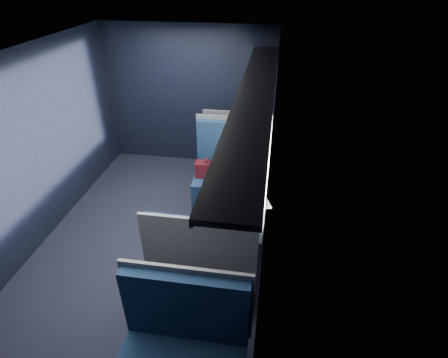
# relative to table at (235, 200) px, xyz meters

# --- Properties ---
(ground) EXTENTS (2.80, 4.20, 0.01)m
(ground) POSITION_rel_table_xyz_m (-1.03, 0.00, -0.67)
(ground) COLOR black
(room_shell) EXTENTS (3.00, 4.40, 2.40)m
(room_shell) POSITION_rel_table_xyz_m (-1.01, 0.00, 0.81)
(room_shell) COLOR black
(room_shell) RESTS_ON ground
(table) EXTENTS (0.62, 1.00, 0.74)m
(table) POSITION_rel_table_xyz_m (0.00, 0.00, 0.00)
(table) COLOR #54565E
(table) RESTS_ON ground
(seat_bay_near) EXTENTS (1.04, 0.62, 1.26)m
(seat_bay_near) POSITION_rel_table_xyz_m (-0.19, 0.87, -0.24)
(seat_bay_near) COLOR #0D1F3C
(seat_bay_near) RESTS_ON ground
(seat_bay_far) EXTENTS (1.04, 0.62, 1.26)m
(seat_bay_far) POSITION_rel_table_xyz_m (-0.18, -0.87, -0.25)
(seat_bay_far) COLOR #0D1F3C
(seat_bay_far) RESTS_ON ground
(seat_row_front) EXTENTS (1.04, 0.51, 1.16)m
(seat_row_front) POSITION_rel_table_xyz_m (-0.18, 1.80, -0.25)
(seat_row_front) COLOR #0D1F3C
(seat_row_front) RESTS_ON ground
(seat_row_back) EXTENTS (1.04, 0.51, 1.16)m
(seat_row_back) POSITION_rel_table_xyz_m (-0.18, -1.80, -0.25)
(seat_row_back) COLOR #0D1F3C
(seat_row_back) RESTS_ON ground
(man) EXTENTS (0.53, 0.56, 1.32)m
(man) POSITION_rel_table_xyz_m (0.07, 0.70, 0.06)
(man) COLOR black
(man) RESTS_ON ground
(woman) EXTENTS (0.53, 0.56, 1.32)m
(woman) POSITION_rel_table_xyz_m (0.07, -0.71, 0.06)
(woman) COLOR black
(woman) RESTS_ON ground
(papers) EXTENTS (0.85, 1.02, 0.01)m
(papers) POSITION_rel_table_xyz_m (0.01, 0.11, 0.08)
(papers) COLOR white
(papers) RESTS_ON table
(laptop) EXTENTS (0.26, 0.32, 0.22)m
(laptop) POSITION_rel_table_xyz_m (0.29, -0.03, 0.14)
(laptop) COLOR silver
(laptop) RESTS_ON table
(bottle_small) EXTENTS (0.06, 0.06, 0.20)m
(bottle_small) POSITION_rel_table_xyz_m (0.18, 0.34, 0.17)
(bottle_small) COLOR silver
(bottle_small) RESTS_ON table
(cup) EXTENTS (0.07, 0.07, 0.10)m
(cup) POSITION_rel_table_xyz_m (0.27, 0.44, 0.12)
(cup) COLOR white
(cup) RESTS_ON table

